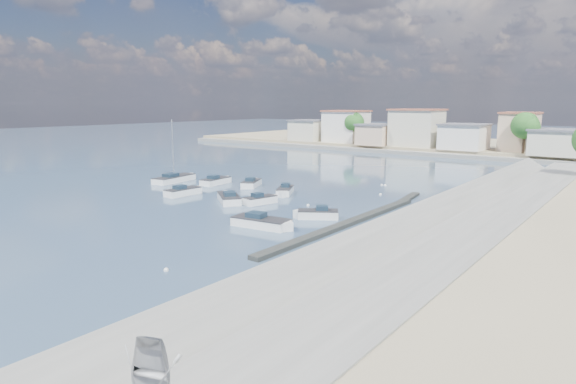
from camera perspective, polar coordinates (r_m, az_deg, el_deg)
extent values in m
plane|color=#324964|center=(73.87, 14.33, 1.61)|extent=(400.00, 400.00, 0.00)
cube|color=slate|center=(42.64, 22.68, -4.01)|extent=(5.00, 90.00, 1.80)
cube|color=slate|center=(43.89, 17.20, -3.26)|extent=(4.17, 90.00, 2.86)
cube|color=slate|center=(36.05, 11.83, -6.80)|extent=(5.31, 3.50, 1.94)
cube|color=black|center=(44.39, 7.09, -3.68)|extent=(1.00, 26.00, 0.35)
cube|color=black|center=(56.82, 13.88, -0.81)|extent=(2.00, 8.05, 0.30)
cube|color=gray|center=(123.00, 24.11, 4.78)|extent=(160.00, 40.00, 1.40)
cube|color=slate|center=(102.82, 21.28, 3.86)|extent=(160.00, 2.50, 0.80)
cube|color=beige|center=(126.43, 2.50, 7.26)|extent=(8.00, 8.00, 5.00)
cube|color=#595960|center=(126.31, 2.51, 8.47)|extent=(8.48, 8.48, 0.35)
cube|color=white|center=(122.60, 6.90, 7.68)|extent=(9.00, 9.00, 7.50)
cube|color=#99513D|center=(122.47, 6.95, 9.51)|extent=(9.54, 9.54, 0.35)
cube|color=beige|center=(115.20, 10.41, 6.66)|extent=(7.00, 8.00, 4.50)
cube|color=#595960|center=(115.08, 10.45, 7.87)|extent=(7.42, 8.48, 0.35)
cube|color=beige|center=(113.11, 15.00, 7.30)|extent=(10.00, 9.00, 8.00)
cube|color=#99513D|center=(112.98, 15.10, 9.41)|extent=(10.60, 9.54, 0.35)
cube|color=white|center=(108.45, 20.13, 6.10)|extent=(8.50, 8.50, 5.00)
cube|color=#595960|center=(108.31, 20.22, 7.51)|extent=(9.01, 9.01, 0.35)
cube|color=beige|center=(108.71, 25.71, 6.38)|extent=(6.50, 7.50, 7.50)
cube|color=#99513D|center=(108.57, 25.88, 8.44)|extent=(6.89, 7.95, 0.35)
cube|color=beige|center=(103.46, 29.50, 5.07)|extent=(9.50, 9.00, 4.50)
cube|color=#595960|center=(103.32, 29.62, 6.41)|extent=(10.07, 9.54, 0.35)
cylinder|color=#38281E|center=(118.11, 7.81, 6.55)|extent=(0.44, 0.44, 3.38)
sphere|color=#28571D|center=(117.94, 7.85, 8.17)|extent=(4.80, 4.80, 4.80)
sphere|color=#28571D|center=(116.98, 8.08, 8.04)|extent=(3.60, 3.60, 3.60)
sphere|color=#28571D|center=(118.69, 7.64, 8.26)|extent=(3.30, 3.30, 3.30)
cylinder|color=#38281E|center=(113.06, 16.54, 5.93)|extent=(0.44, 0.44, 2.93)
sphere|color=#28571D|center=(112.89, 16.62, 7.40)|extent=(4.16, 4.16, 4.16)
sphere|color=#28571D|center=(112.14, 16.89, 7.27)|extent=(3.12, 3.12, 3.12)
sphere|color=#28571D|center=(113.49, 16.38, 7.49)|extent=(2.86, 2.86, 2.86)
cylinder|color=#38281E|center=(103.54, 26.11, 5.11)|extent=(0.44, 0.44, 3.60)
sphere|color=#28571D|center=(103.34, 26.27, 7.07)|extent=(5.12, 5.12, 5.12)
sphere|color=#28571D|center=(102.53, 26.72, 6.88)|extent=(3.84, 3.84, 3.84)
sphere|color=#28571D|center=(103.96, 25.90, 7.21)|extent=(3.52, 3.52, 3.52)
cube|color=white|center=(59.60, -12.35, -0.08)|extent=(1.91, 4.57, 1.00)
cube|color=white|center=(60.79, -10.91, 0.18)|extent=(1.77, 1.77, 1.00)
cube|color=#262628|center=(59.51, -12.37, 0.39)|extent=(1.95, 4.57, 0.08)
cube|color=#1A2B3A|center=(59.20, -12.72, 0.56)|extent=(1.14, 1.39, 0.48)
cube|color=white|center=(53.31, -3.32, -1.09)|extent=(2.32, 3.99, 1.00)
cube|color=white|center=(54.25, -1.95, -0.87)|extent=(1.48, 1.48, 1.00)
cube|color=#262628|center=(53.21, -3.33, -0.56)|extent=(2.35, 4.00, 0.08)
cube|color=#1A2B3A|center=(52.95, -3.66, -0.35)|extent=(1.17, 1.31, 0.48)
cube|color=white|center=(54.64, -7.02, -0.86)|extent=(5.44, 4.79, 1.00)
cube|color=white|center=(56.86, -7.36, -0.42)|extent=(1.61, 1.61, 1.00)
cube|color=#262628|center=(54.55, -7.03, -0.35)|extent=(5.46, 4.82, 0.08)
cube|color=#1A2B3A|center=(53.99, -6.96, -0.20)|extent=(2.02, 1.95, 0.48)
cube|color=white|center=(46.57, 3.56, -2.79)|extent=(4.06, 3.47, 1.00)
cube|color=white|center=(46.59, 1.55, -2.77)|extent=(1.30, 1.30, 1.00)
cube|color=#262628|center=(46.46, 3.57, -2.19)|extent=(4.08, 3.49, 0.08)
cube|color=#1A2B3A|center=(46.41, 4.05, -1.90)|extent=(1.50, 1.46, 0.48)
cube|color=white|center=(66.94, -8.57, 1.19)|extent=(2.33, 4.82, 1.00)
cube|color=white|center=(68.46, -7.50, 1.42)|extent=(1.83, 1.83, 1.00)
cube|color=#262628|center=(66.87, -8.58, 1.61)|extent=(2.36, 4.82, 0.08)
cube|color=#1A2B3A|center=(66.48, -8.84, 1.76)|extent=(1.28, 1.51, 0.48)
cube|color=white|center=(64.41, -4.37, 0.91)|extent=(3.51, 4.68, 1.00)
cube|color=white|center=(66.18, -3.94, 1.18)|extent=(1.56, 1.56, 1.00)
cube|color=#262628|center=(64.33, -4.37, 1.35)|extent=(3.54, 4.69, 0.08)
cube|color=#1A2B3A|center=(63.88, -4.48, 1.50)|extent=(1.55, 1.65, 0.48)
cube|color=white|center=(58.92, -0.35, 0.04)|extent=(3.46, 4.46, 1.00)
cube|color=white|center=(57.15, -0.62, -0.28)|extent=(1.39, 1.39, 1.00)
cube|color=#262628|center=(58.83, -0.35, 0.52)|extent=(3.49, 4.48, 0.08)
cube|color=#1A2B3A|center=(59.20, -0.29, 0.82)|extent=(1.48, 1.59, 0.48)
cube|color=white|center=(43.44, -3.20, -3.76)|extent=(5.56, 2.81, 1.00)
cube|color=white|center=(42.28, -0.59, -4.14)|extent=(2.07, 2.07, 1.00)
cube|color=#262628|center=(43.32, -3.21, -3.12)|extent=(5.57, 2.85, 0.08)
cube|color=#1A2B3A|center=(43.55, -3.80, -2.73)|extent=(1.76, 1.50, 0.48)
cube|color=white|center=(70.03, -13.34, 1.43)|extent=(3.31, 7.07, 1.00)
cube|color=white|center=(72.25, -11.76, 1.76)|extent=(2.24, 2.24, 1.00)
cube|color=#262628|center=(69.95, -13.36, 1.83)|extent=(3.35, 7.07, 0.08)
cube|color=#1A2B3A|center=(69.42, -13.74, 1.95)|extent=(1.71, 2.23, 0.48)
cylinder|color=silver|center=(69.49, -13.50, 5.10)|extent=(0.12, 0.12, 8.00)
cylinder|color=silver|center=(68.98, -14.05, 2.27)|extent=(0.46, 2.38, 0.08)
sphere|color=white|center=(38.83, 0.85, -5.85)|extent=(0.34, 0.34, 0.34)
sphere|color=white|center=(52.17, 2.40, -1.61)|extent=(0.34, 0.34, 0.34)
sphere|color=white|center=(33.34, -14.24, -8.97)|extent=(0.34, 0.34, 0.34)
sphere|color=white|center=(59.41, 10.90, -0.31)|extent=(0.34, 0.34, 0.34)
sphere|color=white|center=(66.18, 11.43, 0.77)|extent=(0.34, 0.34, 0.34)
sphere|color=white|center=(66.38, 11.04, 0.81)|extent=(0.34, 0.34, 0.34)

